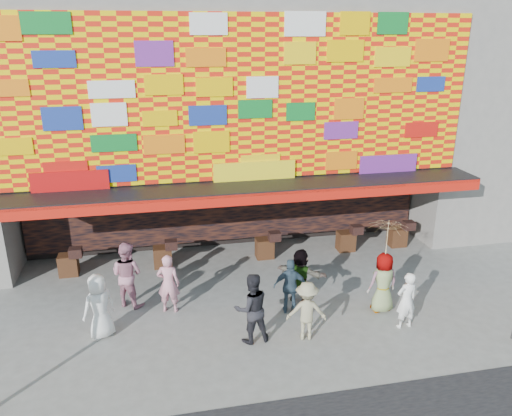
# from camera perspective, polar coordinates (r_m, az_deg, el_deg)

# --- Properties ---
(ground) EXTENTS (90.00, 90.00, 0.00)m
(ground) POSITION_cam_1_polar(r_m,az_deg,el_deg) (13.45, 1.13, -14.19)
(ground) COLOR slate
(ground) RESTS_ON ground
(shop_building) EXTENTS (15.20, 9.40, 10.00)m
(shop_building) POSITION_cam_1_polar(r_m,az_deg,el_deg) (19.37, -4.28, 12.85)
(shop_building) COLOR gray
(shop_building) RESTS_ON ground
(ped_a) EXTENTS (1.02, 0.90, 1.75)m
(ped_a) POSITION_cam_1_polar(r_m,az_deg,el_deg) (13.52, -17.47, -10.66)
(ped_a) COLOR white
(ped_a) RESTS_ON ground
(ped_b) EXTENTS (0.71, 0.54, 1.72)m
(ped_b) POSITION_cam_1_polar(r_m,az_deg,el_deg) (14.21, -9.98, -8.49)
(ped_b) COLOR pink
(ped_b) RESTS_ON ground
(ped_c) EXTENTS (0.98, 0.80, 1.87)m
(ped_c) POSITION_cam_1_polar(r_m,az_deg,el_deg) (12.72, -0.51, -11.38)
(ped_c) COLOR black
(ped_c) RESTS_ON ground
(ped_d) EXTENTS (1.12, 0.78, 1.58)m
(ped_d) POSITION_cam_1_polar(r_m,az_deg,el_deg) (12.95, 5.80, -11.62)
(ped_d) COLOR tan
(ped_d) RESTS_ON ground
(ped_e) EXTENTS (1.01, 0.61, 1.62)m
(ped_e) POSITION_cam_1_polar(r_m,az_deg,el_deg) (14.00, 3.98, -8.92)
(ped_e) COLOR #34495B
(ped_e) RESTS_ON ground
(ped_f) EXTENTS (1.51, 1.25, 1.62)m
(ped_f) POSITION_cam_1_polar(r_m,az_deg,el_deg) (14.59, 5.08, -7.70)
(ped_f) COLOR gray
(ped_f) RESTS_ON ground
(ped_g) EXTENTS (0.89, 0.62, 1.75)m
(ped_g) POSITION_cam_1_polar(r_m,az_deg,el_deg) (14.46, 14.32, -8.26)
(ped_g) COLOR gray
(ped_g) RESTS_ON ground
(ped_h) EXTENTS (0.63, 0.45, 1.59)m
(ped_h) POSITION_cam_1_polar(r_m,az_deg,el_deg) (13.90, 16.81, -10.07)
(ped_h) COLOR white
(ped_h) RESTS_ON ground
(ped_i) EXTENTS (1.18, 1.12, 1.93)m
(ped_i) POSITION_cam_1_polar(r_m,az_deg,el_deg) (14.74, -14.52, -7.34)
(ped_i) COLOR #BA788E
(ped_i) RESTS_ON ground
(parasol) EXTENTS (1.44, 1.45, 1.95)m
(parasol) POSITION_cam_1_polar(r_m,az_deg,el_deg) (13.91, 14.77, -3.42)
(parasol) COLOR beige
(parasol) RESTS_ON ground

